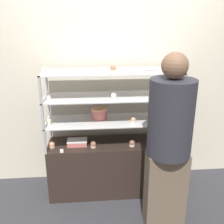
# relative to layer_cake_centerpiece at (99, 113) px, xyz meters

# --- Properties ---
(ground_plane) EXTENTS (20.00, 20.00, 0.00)m
(ground_plane) POSITION_rel_layer_cake_centerpiece_xyz_m (0.14, -0.06, -0.99)
(ground_plane) COLOR #2D2D33
(back_wall) EXTENTS (8.00, 0.05, 2.60)m
(back_wall) POSITION_rel_layer_cake_centerpiece_xyz_m (0.14, 0.31, 0.31)
(back_wall) COLOR beige
(back_wall) RESTS_ON ground_plane
(display_base) EXTENTS (1.49, 0.45, 0.65)m
(display_base) POSITION_rel_layer_cake_centerpiece_xyz_m (0.14, -0.06, -0.67)
(display_base) COLOR black
(display_base) RESTS_ON ground_plane
(display_riser_lower) EXTENTS (1.49, 0.45, 0.28)m
(display_riser_lower) POSITION_rel_layer_cake_centerpiece_xyz_m (0.14, -0.06, -0.08)
(display_riser_lower) COLOR #99999E
(display_riser_lower) RESTS_ON display_base
(display_riser_middle) EXTENTS (1.49, 0.45, 0.28)m
(display_riser_middle) POSITION_rel_layer_cake_centerpiece_xyz_m (0.14, -0.06, 0.20)
(display_riser_middle) COLOR #99999E
(display_riser_middle) RESTS_ON display_riser_lower
(display_riser_upper) EXTENTS (1.49, 0.45, 0.28)m
(display_riser_upper) POSITION_rel_layer_cake_centerpiece_xyz_m (0.14, -0.06, 0.49)
(display_riser_upper) COLOR #99999E
(display_riser_upper) RESTS_ON display_riser_middle
(layer_cake_centerpiece) EXTENTS (0.18, 0.18, 0.13)m
(layer_cake_centerpiece) POSITION_rel_layer_cake_centerpiece_xyz_m (0.00, 0.00, 0.00)
(layer_cake_centerpiece) COLOR #C66660
(layer_cake_centerpiece) RESTS_ON display_riser_lower
(sheet_cake_frosted) EXTENTS (0.23, 0.15, 0.06)m
(sheet_cake_frosted) POSITION_rel_layer_cake_centerpiece_xyz_m (-0.26, -0.09, -0.32)
(sheet_cake_frosted) COLOR #C66660
(sheet_cake_frosted) RESTS_ON display_base
(cupcake_0) EXTENTS (0.06, 0.06, 0.07)m
(cupcake_0) POSITION_rel_layer_cake_centerpiece_xyz_m (-0.54, -0.13, -0.31)
(cupcake_0) COLOR #CCB28C
(cupcake_0) RESTS_ON display_base
(cupcake_1) EXTENTS (0.06, 0.06, 0.07)m
(cupcake_1) POSITION_rel_layer_cake_centerpiece_xyz_m (-0.08, -0.17, -0.31)
(cupcake_1) COLOR #CCB28C
(cupcake_1) RESTS_ON display_base
(cupcake_2) EXTENTS (0.06, 0.06, 0.07)m
(cupcake_2) POSITION_rel_layer_cake_centerpiece_xyz_m (0.36, -0.17, -0.31)
(cupcake_2) COLOR beige
(cupcake_2) RESTS_ON display_base
(cupcake_3) EXTENTS (0.06, 0.06, 0.07)m
(cupcake_3) POSITION_rel_layer_cake_centerpiece_xyz_m (0.84, -0.13, -0.31)
(cupcake_3) COLOR white
(cupcake_3) RESTS_ON display_base
(price_tag_0) EXTENTS (0.04, 0.00, 0.04)m
(price_tag_0) POSITION_rel_layer_cake_centerpiece_xyz_m (-0.42, -0.27, -0.33)
(price_tag_0) COLOR white
(price_tag_0) RESTS_ON display_base
(cupcake_4) EXTENTS (0.05, 0.05, 0.07)m
(cupcake_4) POSITION_rel_layer_cake_centerpiece_xyz_m (-0.56, -0.14, -0.03)
(cupcake_4) COLOR beige
(cupcake_4) RESTS_ON display_riser_lower
(cupcake_5) EXTENTS (0.05, 0.05, 0.07)m
(cupcake_5) POSITION_rel_layer_cake_centerpiece_xyz_m (0.37, -0.19, -0.03)
(cupcake_5) COLOR beige
(cupcake_5) RESTS_ON display_riser_lower
(cupcake_6) EXTENTS (0.05, 0.05, 0.07)m
(cupcake_6) POSITION_rel_layer_cake_centerpiece_xyz_m (0.83, -0.18, -0.03)
(cupcake_6) COLOR #CCB28C
(cupcake_6) RESTS_ON display_riser_lower
(price_tag_1) EXTENTS (0.04, 0.00, 0.04)m
(price_tag_1) POSITION_rel_layer_cake_centerpiece_xyz_m (0.63, -0.27, -0.04)
(price_tag_1) COLOR white
(price_tag_1) RESTS_ON display_riser_lower
(cupcake_7) EXTENTS (0.06, 0.06, 0.07)m
(cupcake_7) POSITION_rel_layer_cake_centerpiece_xyz_m (-0.54, -0.10, 0.25)
(cupcake_7) COLOR beige
(cupcake_7) RESTS_ON display_riser_middle
(cupcake_8) EXTENTS (0.06, 0.06, 0.07)m
(cupcake_8) POSITION_rel_layer_cake_centerpiece_xyz_m (0.15, -0.19, 0.25)
(cupcake_8) COLOR beige
(cupcake_8) RESTS_ON display_riser_middle
(cupcake_9) EXTENTS (0.06, 0.06, 0.07)m
(cupcake_9) POSITION_rel_layer_cake_centerpiece_xyz_m (0.83, -0.16, 0.25)
(cupcake_9) COLOR white
(cupcake_9) RESTS_ON display_riser_middle
(price_tag_2) EXTENTS (0.04, 0.00, 0.04)m
(price_tag_2) POSITION_rel_layer_cake_centerpiece_xyz_m (0.42, -0.27, 0.24)
(price_tag_2) COLOR white
(price_tag_2) RESTS_ON display_riser_middle
(cupcake_10) EXTENTS (0.06, 0.06, 0.07)m
(cupcake_10) POSITION_rel_layer_cake_centerpiece_xyz_m (-0.55, -0.14, 0.54)
(cupcake_10) COLOR white
(cupcake_10) RESTS_ON display_riser_upper
(cupcake_11) EXTENTS (0.06, 0.06, 0.07)m
(cupcake_11) POSITION_rel_layer_cake_centerpiece_xyz_m (0.15, -0.12, 0.54)
(cupcake_11) COLOR #CCB28C
(cupcake_11) RESTS_ON display_riser_upper
(cupcake_12) EXTENTS (0.06, 0.06, 0.07)m
(cupcake_12) POSITION_rel_layer_cake_centerpiece_xyz_m (0.82, -0.15, 0.54)
(cupcake_12) COLOR beige
(cupcake_12) RESTS_ON display_riser_upper
(price_tag_3) EXTENTS (0.04, 0.00, 0.04)m
(price_tag_3) POSITION_rel_layer_cake_centerpiece_xyz_m (-0.02, -0.27, 0.52)
(price_tag_3) COLOR white
(price_tag_3) RESTS_ON display_riser_upper
(donut_glazed) EXTENTS (0.13, 0.13, 0.03)m
(donut_glazed) POSITION_rel_layer_cake_centerpiece_xyz_m (0.57, -0.06, 0.52)
(donut_glazed) COLOR #EFB2BC
(donut_glazed) RESTS_ON display_riser_upper
(customer_figure) EXTENTS (0.41, 0.41, 1.76)m
(customer_figure) POSITION_rel_layer_cake_centerpiece_xyz_m (0.62, -0.69, -0.05)
(customer_figure) COLOR brown
(customer_figure) RESTS_ON ground_plane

